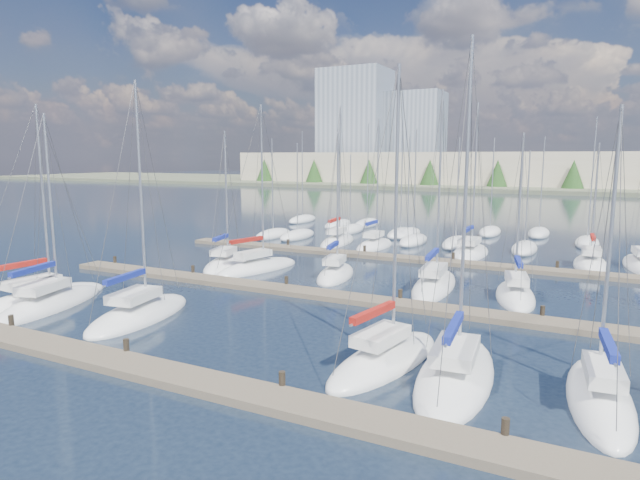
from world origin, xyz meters
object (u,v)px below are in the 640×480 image
at_px(sailboat_p, 470,253).
at_px(sailboat_e, 456,375).
at_px(sailboat_d, 385,359).
at_px(sailboat_q, 590,264).
at_px(sailboat_i, 257,268).
at_px(sailboat_h, 226,265).
at_px(sailboat_k, 434,285).
at_px(sailboat_f, 600,398).
at_px(sailboat_o, 374,245).
at_px(sailboat_a, 40,300).
at_px(sailboat_j, 335,275).
at_px(sailboat_b, 50,304).
at_px(sailboat_c, 139,314).
at_px(sailboat_n, 337,241).
at_px(sailboat_l, 515,296).

height_order(sailboat_p, sailboat_e, sailboat_p).
height_order(sailboat_p, sailboat_d, sailboat_p).
bearing_deg(sailboat_q, sailboat_i, -152.42).
relative_size(sailboat_h, sailboat_e, 0.82).
bearing_deg(sailboat_k, sailboat_e, -76.77).
bearing_deg(sailboat_e, sailboat_f, -1.16).
xyz_separation_m(sailboat_e, sailboat_k, (-4.69, 14.46, 0.01)).
height_order(sailboat_o, sailboat_k, sailboat_k).
relative_size(sailboat_i, sailboat_a, 1.07).
bearing_deg(sailboat_k, sailboat_o, 120.44).
bearing_deg(sailboat_d, sailboat_j, 132.72).
xyz_separation_m(sailboat_a, sailboat_b, (1.46, -0.41, -0.01)).
height_order(sailboat_p, sailboat_a, sailboat_p).
xyz_separation_m(sailboat_q, sailboat_c, (-22.23, -26.71, 0.00)).
relative_size(sailboat_i, sailboat_e, 0.96).
xyz_separation_m(sailboat_a, sailboat_n, (6.78, 28.56, 0.02)).
relative_size(sailboat_j, sailboat_c, 0.83).
xyz_separation_m(sailboat_h, sailboat_k, (16.83, 0.72, 0.01)).
xyz_separation_m(sailboat_e, sailboat_c, (-17.49, 0.49, -0.00)).
height_order(sailboat_p, sailboat_c, sailboat_p).
bearing_deg(sailboat_a, sailboat_l, 32.18).
bearing_deg(sailboat_c, sailboat_h, 97.69).
bearing_deg(sailboat_e, sailboat_q, 75.71).
height_order(sailboat_h, sailboat_f, sailboat_h).
xyz_separation_m(sailboat_j, sailboat_d, (8.97, -14.14, -0.00)).
bearing_deg(sailboat_c, sailboat_b, 178.47).
bearing_deg(sailboat_i, sailboat_j, 19.74).
relative_size(sailboat_q, sailboat_k, 0.77).
bearing_deg(sailboat_c, sailboat_k, 38.29).
distance_m(sailboat_h, sailboat_d, 22.81).
xyz_separation_m(sailboat_f, sailboat_o, (-19.26, 27.60, 0.01)).
distance_m(sailboat_a, sailboat_o, 29.97).
distance_m(sailboat_h, sailboat_p, 21.78).
height_order(sailboat_h, sailboat_p, sailboat_p).
distance_m(sailboat_b, sailboat_c, 6.35).
distance_m(sailboat_a, sailboat_k, 25.10).
distance_m(sailboat_i, sailboat_q, 26.84).
distance_m(sailboat_p, sailboat_f, 29.42).
relative_size(sailboat_p, sailboat_q, 1.34).
xyz_separation_m(sailboat_a, sailboat_k, (20.56, 14.41, 0.01)).
distance_m(sailboat_j, sailboat_c, 14.97).
xyz_separation_m(sailboat_i, sailboat_p, (13.54, 14.11, -0.01)).
height_order(sailboat_a, sailboat_l, sailboat_a).
height_order(sailboat_a, sailboat_b, sailboat_a).
bearing_deg(sailboat_e, sailboat_n, 118.42).
distance_m(sailboat_i, sailboat_k, 13.85).
distance_m(sailboat_p, sailboat_e, 28.36).
bearing_deg(sailboat_d, sailboat_p, 104.25).
bearing_deg(sailboat_f, sailboat_o, 119.39).
relative_size(sailboat_a, sailboat_f, 1.11).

